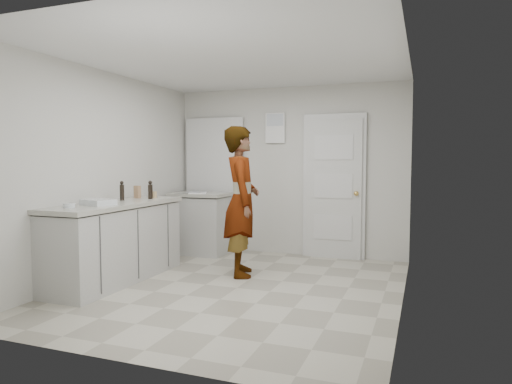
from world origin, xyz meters
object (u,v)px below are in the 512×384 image
at_px(cake_mix_box, 137,192).
at_px(oil_cruet_a, 150,190).
at_px(person, 241,201).
at_px(baking_dish, 98,202).
at_px(oil_cruet_b, 122,191).
at_px(egg_bowl, 69,206).
at_px(spice_jar, 155,195).

bearing_deg(cake_mix_box, oil_cruet_a, 5.82).
height_order(person, baking_dish, person).
xyz_separation_m(oil_cruet_b, egg_bowl, (0.02, -0.91, -0.09)).
bearing_deg(oil_cruet_a, cake_mix_box, 167.84).
xyz_separation_m(oil_cruet_b, baking_dish, (0.10, -0.56, -0.09)).
height_order(person, cake_mix_box, person).
bearing_deg(oil_cruet_b, egg_bowl, -88.62).
bearing_deg(person, oil_cruet_a, 75.97).
bearing_deg(oil_cruet_a, oil_cruet_b, -123.24).
xyz_separation_m(cake_mix_box, oil_cruet_a, (0.23, -0.05, 0.03)).
height_order(cake_mix_box, oil_cruet_b, oil_cruet_b).
height_order(cake_mix_box, spice_jar, cake_mix_box).
bearing_deg(cake_mix_box, spice_jar, 51.86).
relative_size(spice_jar, egg_bowl, 0.69).
relative_size(baking_dish, egg_bowl, 3.44).
distance_m(cake_mix_box, egg_bowl, 1.27).
bearing_deg(baking_dish, oil_cruet_b, 100.35).
xyz_separation_m(oil_cruet_a, oil_cruet_b, (-0.20, -0.31, 0.00)).
bearing_deg(cake_mix_box, egg_bowl, -69.73).
height_order(cake_mix_box, egg_bowl, cake_mix_box).
relative_size(person, baking_dish, 4.42).
relative_size(cake_mix_box, oil_cruet_b, 0.67).
distance_m(spice_jar, baking_dish, 1.04).
bearing_deg(egg_bowl, oil_cruet_a, 81.60).
bearing_deg(person, cake_mix_box, 72.36).
bearing_deg(baking_dish, cake_mix_box, 98.14).
bearing_deg(baking_dish, oil_cruet_a, 83.45).
relative_size(oil_cruet_b, baking_dish, 0.58).
distance_m(baking_dish, egg_bowl, 0.36).
bearing_deg(oil_cruet_b, oil_cruet_a, 56.76).
bearing_deg(egg_bowl, spice_jar, 84.56).
distance_m(spice_jar, egg_bowl, 1.40).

